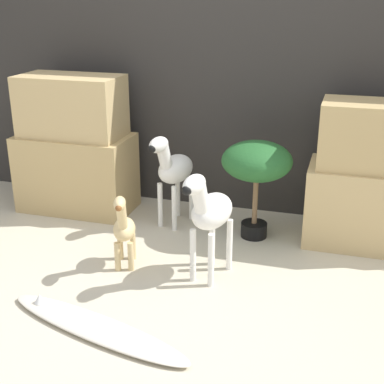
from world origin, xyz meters
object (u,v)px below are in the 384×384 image
at_px(zebra_right, 209,211).
at_px(surfboard, 95,327).
at_px(giraffe_figurine, 124,228).
at_px(potted_palm_front, 257,165).
at_px(zebra_left, 173,168).

relative_size(zebra_right, surfboard, 0.61).
bearing_deg(surfboard, giraffe_figurine, 100.02).
bearing_deg(potted_palm_front, zebra_right, -103.90).
bearing_deg(surfboard, zebra_left, 91.37).
relative_size(potted_palm_front, surfboard, 0.60).
relative_size(zebra_right, zebra_left, 1.00).
bearing_deg(zebra_right, giraffe_figurine, -177.48).
relative_size(giraffe_figurine, surfboard, 0.45).
relative_size(zebra_right, potted_palm_front, 1.02).
height_order(zebra_right, surfboard, zebra_right).
height_order(potted_palm_front, surfboard, potted_palm_front).
relative_size(giraffe_figurine, potted_palm_front, 0.76).
xyz_separation_m(zebra_left, surfboard, (0.03, -1.35, -0.41)).
bearing_deg(zebra_right, surfboard, -121.04).
bearing_deg(zebra_right, potted_palm_front, 76.10).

